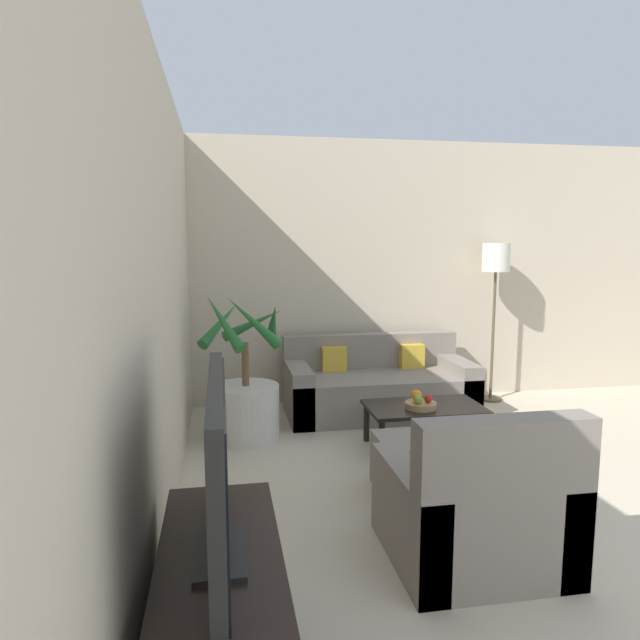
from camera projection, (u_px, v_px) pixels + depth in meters
name	position (u px, v px, depth m)	size (l,w,h in m)	color
wall_back	(481.00, 271.00, 6.16)	(7.79, 0.06, 2.70)	beige
wall_left	(146.00, 314.00, 2.58)	(0.06, 7.78, 2.70)	beige
tv_console	(222.00, 630.00, 2.05)	(0.44, 1.18, 0.58)	black
television	(218.00, 471.00, 1.97)	(0.18, 1.02, 0.63)	black
potted_palm	(246.00, 397.00, 4.85)	(0.77, 0.76, 1.27)	beige
sofa_loveseat	(378.00, 387.00, 5.57)	(1.79, 0.83, 0.74)	gray
floor_lamp	(496.00, 269.00, 5.88)	(0.28, 0.28, 1.66)	brown
coffee_table	(424.00, 411.00, 4.63)	(0.94, 0.55, 0.35)	black
fruit_bowl	(421.00, 405.00, 4.55)	(0.25, 0.25, 0.05)	#997A4C
apple_red	(428.00, 398.00, 4.54)	(0.07, 0.07, 0.07)	red
apple_green	(418.00, 399.00, 4.50)	(0.07, 0.07, 0.07)	olive
orange_fruit	(416.00, 395.00, 4.61)	(0.08, 0.08, 0.08)	orange
armchair	(475.00, 511.00, 2.99)	(0.87, 0.82, 0.87)	gray
ottoman	(421.00, 464.00, 3.84)	(0.58, 0.46, 0.37)	gray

